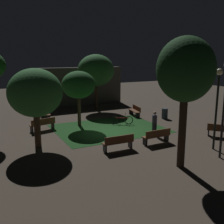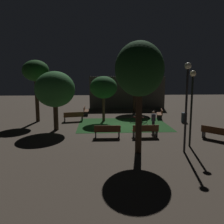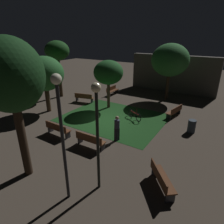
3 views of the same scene
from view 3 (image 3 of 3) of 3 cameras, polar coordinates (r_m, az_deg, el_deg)
ground_plane at (r=14.67m, az=-1.74°, el=-2.48°), size 60.00×60.00×0.00m
grass_lawn at (r=15.12m, az=0.49°, el=-1.67°), size 7.61×6.07×0.01m
bench_lawn_edge at (r=12.82m, az=-15.77°, el=-4.75°), size 1.81×0.51×0.88m
bench_near_trees at (r=11.18m, az=-6.50°, el=-8.14°), size 1.81×0.52×0.88m
bench_front_right at (r=8.76m, az=14.30°, el=-18.42°), size 1.52×1.69×0.88m
bench_corner at (r=15.90m, az=18.04°, el=0.26°), size 0.81×1.86×0.88m
bench_path_side at (r=18.67m, az=-8.28°, el=4.30°), size 1.86×0.87×0.88m
bench_by_lamp at (r=20.87m, az=0.05°, el=6.41°), size 0.50×1.81×0.88m
tree_near_wall at (r=16.47m, az=-1.08°, el=11.52°), size 2.49×2.49×4.12m
tree_tall_center at (r=19.44m, az=16.76°, el=14.42°), size 3.47×3.47×5.35m
tree_back_left at (r=16.49m, az=-19.29°, el=10.55°), size 3.04×3.04×4.54m
tree_back_right at (r=8.48m, az=-27.84°, el=9.10°), size 2.62×2.62×6.07m
tree_lawn_side at (r=20.33m, az=-15.90°, el=16.71°), size 2.35×2.35×5.55m
lamp_post_plaza_west at (r=7.14m, az=-4.42°, el=-2.71°), size 0.36×0.36×4.54m
lamp_post_plaza_east at (r=6.76m, az=-14.91°, el=-2.69°), size 0.36×0.36×4.95m
trash_bin at (r=13.79m, az=22.44°, el=-3.90°), size 0.50×0.50×0.87m
bicycle at (r=14.85m, az=6.66°, el=-0.87°), size 1.48×0.86×0.93m
pedestrian at (r=11.63m, az=1.47°, el=-4.68°), size 0.32×0.32×1.61m
building_wall_backdrop at (r=22.89m, az=17.56°, el=10.71°), size 9.39×0.80×4.01m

